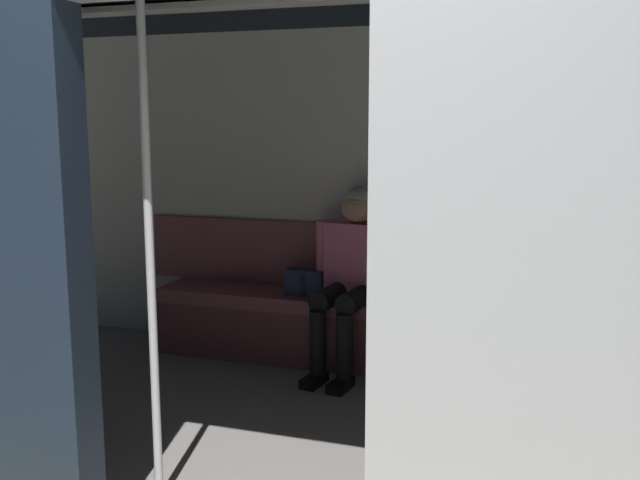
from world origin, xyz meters
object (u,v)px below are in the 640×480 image
grab_pole_door (150,249)px  grab_pole_far (391,257)px  book (420,300)px  handbag (306,282)px  bench_seat (376,317)px  person_seated (352,268)px  train_car (312,133)px

grab_pole_door → grab_pole_far: 0.97m
book → grab_pole_door: 2.16m
handbag → grab_pole_door: grab_pole_door is taller
grab_pole_far → bench_seat: bearing=-74.6°
person_seated → bench_seat: bearing=-161.0°
bench_seat → book: book is taller
bench_seat → grab_pole_door: size_ratio=1.39×
train_car → handbag: size_ratio=24.62×
person_seated → grab_pole_door: size_ratio=0.54×
grab_pole_door → person_seated: bearing=-100.2°
person_seated → grab_pole_far: bearing=110.4°
person_seated → handbag: 0.37m
person_seated → grab_pole_far: size_ratio=0.54×
train_car → grab_pole_door: train_car is taller
train_car → person_seated: 1.30m
bench_seat → handbag: handbag is taller
bench_seat → book: (-0.28, -0.04, 0.12)m
person_seated → handbag: size_ratio=4.58×
train_car → book: (-0.36, -1.07, -1.07)m
train_car → grab_pole_far: (-0.56, 0.72, -0.45)m
bench_seat → handbag: bearing=-3.0°
train_car → grab_pole_far: train_car is taller
train_car → grab_pole_door: size_ratio=2.92×
handbag → grab_pole_far: 2.09m
book → grab_pole_door: size_ratio=0.10×
bench_seat → book: size_ratio=13.86×
book → grab_pole_door: (0.76, 1.93, 0.62)m
person_seated → book: bearing=-167.8°
bench_seat → grab_pole_far: grab_pole_far is taller
train_car → book: 1.55m
person_seated → book: 0.48m
train_car → bench_seat: train_car is taller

